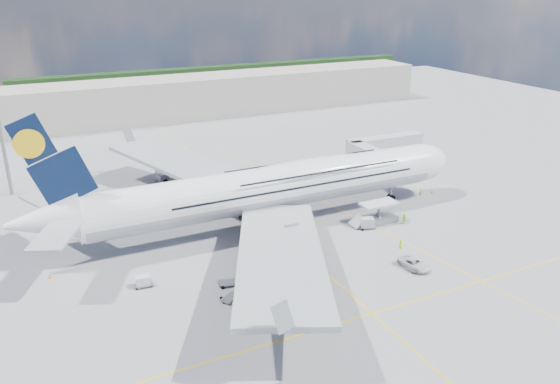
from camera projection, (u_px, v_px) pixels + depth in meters
name	position (u px, v px, depth m)	size (l,w,h in m)	color
ground	(299.00, 248.00, 85.41)	(300.00, 300.00, 0.00)	gray
taxi_line_main	(299.00, 248.00, 85.41)	(0.25, 220.00, 0.01)	#EBB60C
taxi_line_cross	(372.00, 314.00, 68.59)	(120.00, 0.25, 0.01)	#EBB60C
taxi_line_diag	(341.00, 211.00, 99.48)	(0.25, 100.00, 0.01)	#EBB60C
airliner	(273.00, 187.00, 91.45)	(77.26, 79.15, 23.71)	white
jet_bridge	(380.00, 149.00, 112.61)	(18.80, 12.10, 8.50)	#B7B7BC
cargo_loader	(377.00, 216.00, 94.20)	(8.53, 3.20, 3.67)	silver
light_mast	(0.00, 129.00, 102.30)	(3.00, 0.70, 25.50)	gray
terminal	(152.00, 100.00, 163.12)	(180.00, 16.00, 12.00)	#B2AD9E
tree_line	(226.00, 76.00, 217.86)	(160.00, 6.00, 8.00)	#193814
dolly_row_a	(143.00, 281.00, 74.36)	(2.67, 1.61, 1.62)	gray
dolly_row_b	(250.00, 294.00, 71.10)	(2.81, 1.67, 1.71)	gray
dolly_row_c	(230.00, 282.00, 75.02)	(3.52, 2.40, 0.47)	gray
dolly_back	(231.00, 297.00, 71.53)	(3.16, 2.72, 0.41)	gray
dolly_nose_far	(417.00, 267.00, 79.03)	(3.43, 2.23, 0.47)	gray
dolly_nose_near	(367.00, 223.00, 92.03)	(3.36, 2.51, 1.90)	gray
baggage_tug	(315.00, 294.00, 71.45)	(2.90, 2.05, 1.65)	silver
catering_truck_inner	(222.00, 180.00, 109.56)	(6.64, 2.91, 3.87)	gray
catering_truck_outer	(172.00, 172.00, 113.96)	(7.28, 3.88, 4.12)	gray
service_van	(414.00, 264.00, 79.25)	(2.32, 5.04, 1.40)	silver
crew_nose	(420.00, 192.00, 106.13)	(0.61, 0.40, 1.67)	#B6E818
crew_loader	(404.00, 219.00, 93.72)	(0.90, 0.70, 1.86)	#8ADC17
crew_wing	(253.00, 254.00, 81.81)	(1.01, 0.42, 1.73)	#DBFF1A
crew_van	(401.00, 244.00, 85.13)	(0.75, 0.49, 1.53)	#C0FF1A
crew_tug	(322.00, 300.00, 69.82)	(1.23, 0.71, 1.90)	#C0EF19
cone_nose	(432.00, 192.00, 107.61)	(0.46, 0.46, 0.59)	orange
cone_wing_left_inner	(241.00, 198.00, 104.80)	(0.38, 0.38, 0.48)	orange
cone_wing_left_outer	(163.00, 185.00, 111.40)	(0.42, 0.42, 0.53)	orange
cone_wing_right_inner	(302.00, 265.00, 79.77)	(0.42, 0.42, 0.54)	orange
cone_wing_right_outer	(271.00, 298.00, 71.48)	(0.41, 0.41, 0.52)	orange
cone_tail	(50.00, 277.00, 76.65)	(0.48, 0.48, 0.61)	orange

